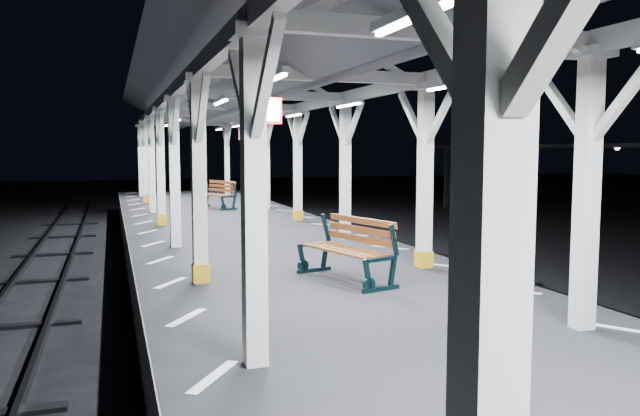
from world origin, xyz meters
TOP-DOWN VIEW (x-y plane):
  - ground at (0.00, 0.00)m, footprint 120.00×120.00m
  - platform at (0.00, 0.00)m, footprint 6.00×50.00m
  - hazard_stripes_left at (-2.45, 0.00)m, footprint 1.00×48.00m
  - hazard_stripes_right at (2.45, 0.00)m, footprint 1.00×48.00m
  - track_right at (5.00, 0.00)m, footprint 2.20×60.00m
  - canopy at (0.00, -0.01)m, footprint 5.40×49.00m
  - bench_mid at (0.38, 1.50)m, footprint 1.18×2.01m
  - bench_far at (0.37, 14.90)m, footprint 1.36×1.97m

SIDE VIEW (x-z plane):
  - ground at x=0.00m, z-range 0.00..0.00m
  - track_right at x=5.00m, z-range 0.00..0.16m
  - platform at x=0.00m, z-range 0.00..1.00m
  - hazard_stripes_left at x=-2.45m, z-range 1.00..1.01m
  - hazard_stripes_right at x=2.45m, z-range 1.00..1.01m
  - bench_far at x=0.37m, z-range 1.03..2.04m
  - bench_mid at x=0.38m, z-range 1.03..2.06m
  - canopy at x=0.00m, z-range 2.23..6.88m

